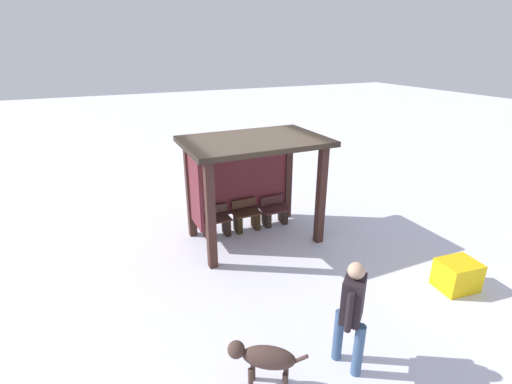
# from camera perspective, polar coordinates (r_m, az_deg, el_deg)

# --- Properties ---
(ground_plane) EXTENTS (60.00, 60.00, 0.00)m
(ground_plane) POSITION_cam_1_polar(r_m,az_deg,el_deg) (8.89, -0.23, -7.04)
(ground_plane) COLOR white
(bus_shelter) EXTENTS (3.05, 2.00, 2.40)m
(bus_shelter) POSITION_cam_1_polar(r_m,az_deg,el_deg) (8.32, -1.44, 4.25)
(bus_shelter) COLOR #3E251F
(bus_shelter) RESTS_ON ground
(bench_left_inside) EXTENTS (0.67, 0.40, 0.73)m
(bench_left_inside) POSITION_cam_1_polar(r_m,az_deg,el_deg) (8.91, -6.06, -4.99)
(bench_left_inside) COLOR #4D352B
(bench_left_inside) RESTS_ON ground
(bench_center_inside) EXTENTS (0.67, 0.40, 0.75)m
(bench_center_inside) POSITION_cam_1_polar(r_m,az_deg,el_deg) (9.14, -1.47, -4.02)
(bench_center_inside) COLOR #482F1F
(bench_center_inside) RESTS_ON ground
(bench_right_inside) EXTENTS (0.67, 0.41, 0.70)m
(bench_right_inside) POSITION_cam_1_polar(r_m,az_deg,el_deg) (9.45, 2.85, -3.31)
(bench_right_inside) COLOR #4D282C
(bench_right_inside) RESTS_ON ground
(person_walking) EXTENTS (0.49, 0.54, 1.70)m
(person_walking) POSITION_cam_1_polar(r_m,az_deg,el_deg) (5.35, 14.50, -16.99)
(person_walking) COLOR black
(person_walking) RESTS_ON ground
(dog) EXTENTS (0.91, 0.67, 0.69)m
(dog) POSITION_cam_1_polar(r_m,az_deg,el_deg) (5.27, 1.21, -24.11)
(dog) COLOR #46322B
(dog) RESTS_ON ground
(grit_bin) EXTENTS (0.76, 0.63, 0.56)m
(grit_bin) POSITION_cam_1_polar(r_m,az_deg,el_deg) (8.01, 28.47, -11.14)
(grit_bin) COLOR yellow
(grit_bin) RESTS_ON ground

